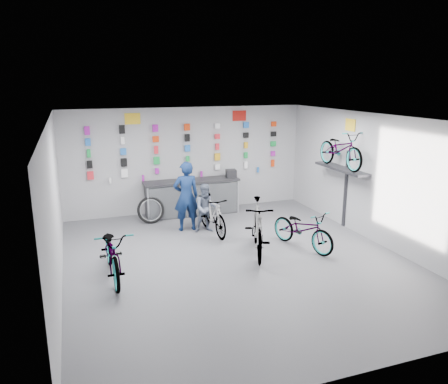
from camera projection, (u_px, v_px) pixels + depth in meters
name	position (u px, v px, depth m)	size (l,w,h in m)	color
floor	(237.00, 260.00, 9.30)	(8.00, 8.00, 0.00)	#525257
ceiling	(238.00, 118.00, 8.55)	(8.00, 8.00, 0.00)	white
wall_back	(187.00, 160.00, 12.58)	(7.00, 7.00, 0.00)	#A9A9AC
wall_front	(356.00, 270.00, 5.27)	(7.00, 7.00, 0.00)	#A9A9AC
wall_left	(55.00, 209.00, 7.80)	(8.00, 8.00, 0.00)	#A9A9AC
wall_right	(378.00, 180.00, 10.06)	(8.00, 8.00, 0.00)	#A9A9AC
counter	(192.00, 198.00, 12.41)	(2.70, 0.66, 1.00)	black
merch_wall	(181.00, 150.00, 12.38)	(5.57, 0.08, 1.57)	red
wall_bracket	(342.00, 172.00, 11.11)	(0.39, 1.90, 2.00)	#333338
sign_left	(133.00, 119.00, 11.78)	(0.42, 0.02, 0.30)	yellow
sign_right	(239.00, 116.00, 12.78)	(0.42, 0.02, 0.30)	red
sign_side	(350.00, 125.00, 10.86)	(0.02, 0.40, 0.30)	yellow
bike_left	(112.00, 252.00, 8.39)	(0.69, 1.97, 1.04)	gray
bike_center	(258.00, 228.00, 9.53)	(0.57, 2.01, 1.21)	gray
bike_right	(303.00, 229.00, 9.89)	(0.61, 1.75, 0.92)	gray
bike_service	(212.00, 215.00, 10.82)	(0.47, 1.65, 0.99)	gray
bike_wall	(341.00, 149.00, 10.93)	(0.63, 1.80, 0.95)	gray
clerk	(186.00, 196.00, 11.00)	(0.65, 0.43, 1.78)	#0E224B
customer	(206.00, 208.00, 10.93)	(0.60, 0.47, 1.24)	slate
spare_wheel	(151.00, 210.00, 11.70)	(0.73, 0.29, 0.72)	black
register	(231.00, 173.00, 12.65)	(0.28, 0.30, 0.22)	black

